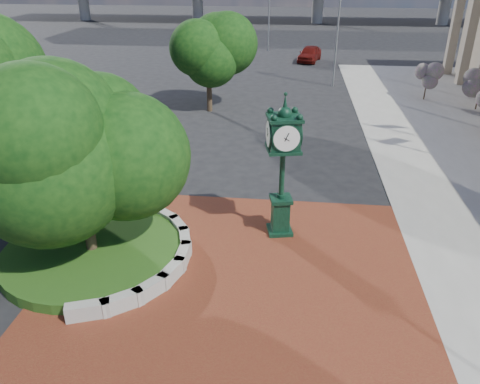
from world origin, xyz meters
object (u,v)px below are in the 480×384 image
object	(u,v)px
parked_car	(310,54)
street_lamp_far	(271,2)
street_lamp_near	(341,19)
post_clock	(283,162)

from	to	relation	value
parked_car	street_lamp_far	xyz separation A→B (m)	(-4.37, 5.87, 4.46)
parked_car	street_lamp_far	size ratio (longest dim) A/B	0.51
street_lamp_near	parked_car	bearing A→B (deg)	100.47
post_clock	street_lamp_far	distance (m)	40.21
post_clock	street_lamp_near	size ratio (longest dim) A/B	0.60
street_lamp_far	parked_car	bearing A→B (deg)	-53.36
post_clock	parked_car	distance (m)	34.30
parked_car	post_clock	bearing A→B (deg)	-79.62
post_clock	street_lamp_far	bearing A→B (deg)	93.74
street_lamp_far	street_lamp_near	bearing A→B (deg)	-68.96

